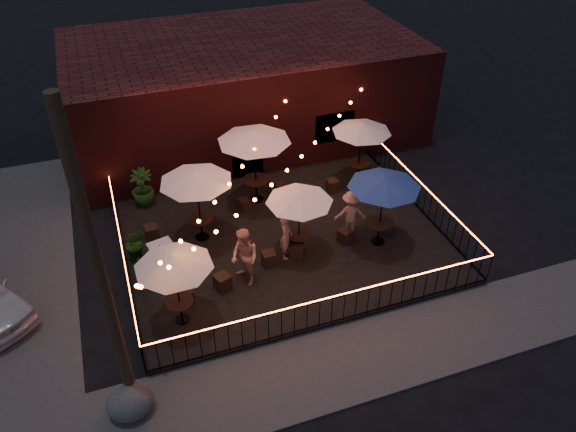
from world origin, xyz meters
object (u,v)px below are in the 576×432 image
(cafe_table_5, at_px, (362,128))
(boulder, at_px, (130,402))
(cafe_table_4, at_px, (385,183))
(cafe_table_0, at_px, (173,263))
(cafe_table_1, at_px, (196,178))
(cooler, at_px, (162,256))
(cafe_table_3, at_px, (254,137))
(utility_pole, at_px, (101,280))
(cafe_table_2, at_px, (299,198))

(cafe_table_5, bearing_deg, boulder, -142.01)
(cafe_table_4, relative_size, boulder, 3.00)
(cafe_table_0, relative_size, cafe_table_1, 1.03)
(cafe_table_1, height_order, cooler, cafe_table_1)
(cafe_table_3, bearing_deg, cooler, -145.68)
(utility_pole, distance_m, cafe_table_0, 3.18)
(utility_pole, relative_size, cafe_table_0, 2.98)
(cooler, bearing_deg, cafe_table_5, 4.86)
(cafe_table_2, distance_m, cafe_table_5, 4.78)
(cafe_table_3, distance_m, cafe_table_5, 3.99)
(cafe_table_1, distance_m, boulder, 6.83)
(cafe_table_2, relative_size, cafe_table_4, 0.83)
(cafe_table_5, bearing_deg, cafe_table_1, -166.94)
(utility_pole, relative_size, cooler, 8.61)
(cafe_table_4, bearing_deg, cafe_table_5, 74.80)
(cooler, bearing_deg, cafe_table_1, 23.51)
(cafe_table_3, bearing_deg, boulder, -126.11)
(cooler, bearing_deg, cafe_table_0, -100.52)
(cafe_table_1, bearing_deg, cafe_table_0, -111.22)
(cooler, xyz_separation_m, boulder, (-1.55, -4.71, -0.23))
(cafe_table_2, xyz_separation_m, cafe_table_5, (3.56, 3.19, 0.11))
(utility_pole, xyz_separation_m, cafe_table_0, (1.60, 2.11, -1.77))
(cooler, bearing_deg, boulder, -121.57)
(cafe_table_4, bearing_deg, cooler, 171.08)
(cafe_table_0, bearing_deg, cafe_table_5, 32.58)
(cafe_table_2, height_order, cooler, cafe_table_2)
(cafe_table_2, height_order, cafe_table_3, cafe_table_3)
(cafe_table_3, height_order, cafe_table_5, cafe_table_3)
(cafe_table_4, bearing_deg, cafe_table_0, -169.16)
(cafe_table_3, distance_m, boulder, 9.28)
(cafe_table_1, relative_size, cafe_table_5, 1.05)
(cafe_table_1, xyz_separation_m, cooler, (-1.43, -1.07, -1.83))
(cafe_table_0, relative_size, cafe_table_4, 0.90)
(cafe_table_0, bearing_deg, cooler, 92.78)
(cafe_table_0, height_order, cafe_table_5, cafe_table_5)
(cafe_table_0, relative_size, cafe_table_2, 1.09)
(cafe_table_1, distance_m, cafe_table_2, 3.23)
(cafe_table_2, distance_m, cafe_table_3, 3.27)
(cafe_table_4, bearing_deg, utility_pole, -157.66)
(cafe_table_3, bearing_deg, utility_pole, -126.79)
(cafe_table_3, distance_m, cafe_table_4, 4.70)
(cafe_table_0, xyz_separation_m, cafe_table_5, (7.60, 4.86, 0.08))
(utility_pole, xyz_separation_m, cafe_table_2, (5.64, 3.78, -1.79))
(cafe_table_3, distance_m, cooler, 4.98)
(cooler, relative_size, boulder, 0.93)
(utility_pole, bearing_deg, boulder, -104.00)
(cafe_table_1, distance_m, cafe_table_4, 5.72)
(cafe_table_5, xyz_separation_m, cooler, (-7.71, -2.53, -1.69))
(cafe_table_0, distance_m, cooler, 2.83)
(utility_pole, relative_size, cafe_table_2, 3.23)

